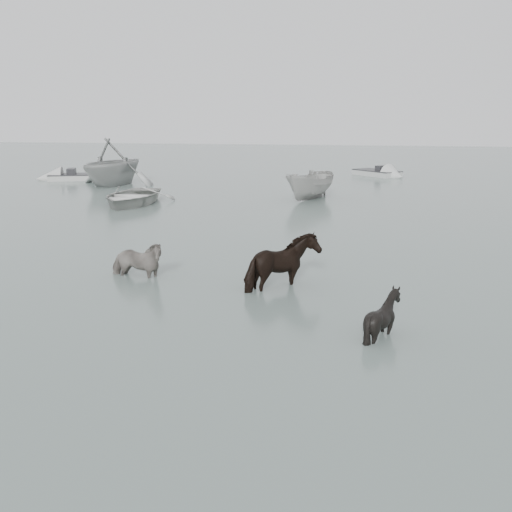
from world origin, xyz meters
name	(u,v)px	position (x,y,z in m)	size (l,w,h in m)	color
ground	(200,308)	(0.00, 0.00, 0.00)	(140.00, 140.00, 0.00)	slate
pony_pinto	(136,252)	(-2.32, 2.10, 0.69)	(0.74, 1.63, 1.38)	black
pony_dark	(284,256)	(1.62, 1.82, 0.83)	(1.65, 1.41, 1.66)	black
pony_black	(383,305)	(3.92, -0.87, 0.61)	(0.98, 1.10, 1.22)	black
rowboat_lead	(131,194)	(-7.36, 14.00, 0.49)	(3.40, 4.76, 0.99)	#B4B4AF
rowboat_trail	(113,161)	(-11.36, 21.03, 1.48)	(4.84, 5.61, 2.96)	#A5A7A5
boat_small	(311,184)	(0.93, 17.16, 0.78)	(1.52, 4.05, 1.56)	#A3A29E
skiff_outer	(83,174)	(-14.61, 23.41, 0.38)	(5.94, 1.60, 0.75)	#AFAFAB
skiff_mid	(377,170)	(4.51, 29.48, 0.38)	(4.63, 1.60, 0.75)	#ADB0AD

